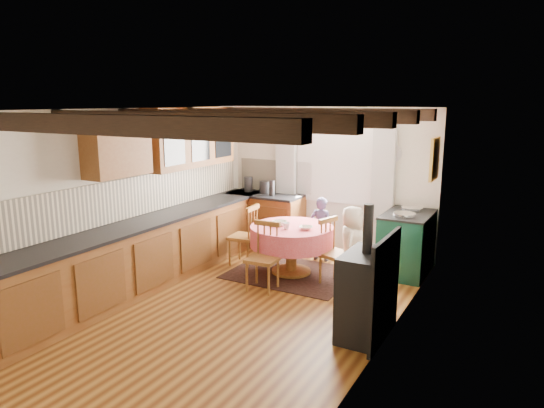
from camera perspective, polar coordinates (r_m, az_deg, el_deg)
The scene contains 41 objects.
floor at distance 6.19m, azimuth -3.67°, elevation -11.84°, with size 3.60×5.50×0.00m, color #986325.
ceiling at distance 5.67m, azimuth -4.00°, elevation 10.96°, with size 3.60×5.50×0.00m, color white.
wall_back at distance 8.22m, azimuth 6.62°, elevation 2.81°, with size 3.60×0.00×2.40m, color silver.
wall_front at distance 3.90m, azimuth -26.55°, elevation -8.78°, with size 3.60×0.00×2.40m, color silver.
wall_left at distance 6.94m, azimuth -16.43°, elevation 0.70°, with size 0.00×5.50×2.40m, color silver.
wall_right at distance 5.09m, azimuth 13.48°, elevation -3.12°, with size 0.00×5.50×2.40m, color silver.
beam_a at distance 4.14m, azimuth -19.40°, elevation 8.71°, with size 3.60×0.16×0.16m, color black.
beam_b at distance 4.86m, azimuth -10.50°, elevation 9.57°, with size 3.60×0.16×0.16m, color black.
beam_c at distance 5.67m, azimuth -3.99°, elevation 10.05°, with size 3.60×0.16×0.16m, color black.
beam_d at distance 6.53m, azimuth 0.87°, elevation 10.33°, with size 3.60×0.16×0.16m, color black.
beam_e at distance 7.43m, azimuth 4.57°, elevation 10.49°, with size 3.60×0.16×0.16m, color black.
splash_left at distance 7.13m, azimuth -14.61°, elevation 1.10°, with size 0.02×4.50×0.55m, color beige.
splash_back at distance 8.62m, azimuth 0.41°, elevation 3.32°, with size 1.40×0.02×0.55m, color beige.
base_cabinet_left at distance 6.92m, azimuth -14.30°, elevation -5.71°, with size 0.60×5.30×0.88m, color brown.
base_cabinet_back at distance 8.56m, azimuth -0.79°, elevation -1.94°, with size 1.30×0.60×0.88m, color brown.
worktop_left at distance 6.78m, azimuth -14.37°, elevation -2.03°, with size 0.64×5.30×0.04m, color black.
worktop_back at distance 8.44m, azimuth -0.86°, elevation 1.06°, with size 1.30×0.64×0.04m, color black.
wall_cabinet_glass at distance 7.61m, azimuth -9.39°, elevation 7.69°, with size 0.34×1.80×0.90m, color brown.
wall_cabinet_solid at distance 6.51m, azimuth -17.61°, elevation 6.16°, with size 0.34×0.90×0.70m, color brown.
window_frame at distance 8.11m, azimuth 7.30°, elevation 5.53°, with size 1.34×0.03×1.54m, color white.
window_pane at distance 8.12m, azimuth 7.32°, elevation 5.53°, with size 1.20×0.01×1.40m, color white.
curtain_left at distance 8.45m, azimuth 1.64°, elevation 2.45°, with size 0.35×0.10×2.10m, color #B7B8B5.
curtain_right at distance 7.83m, azimuth 12.75°, elevation 1.40°, with size 0.35×0.10×2.10m, color #B7B8B5.
curtain_rod at distance 7.99m, azimuth 7.19°, elevation 9.75°, with size 0.03×0.03×2.00m, color black.
wall_picture at distance 7.22m, azimuth 18.44°, elevation 5.02°, with size 0.04×0.50×0.60m, color gold.
wall_plate at distance 7.79m, azimuth 13.81°, elevation 5.75°, with size 0.30×0.30×0.02m, color silver.
rug at distance 7.26m, azimuth 2.25°, elevation -8.10°, with size 1.73×1.35×0.01m, color black.
dining_table at distance 7.15m, azimuth 2.28°, elevation -5.41°, with size 1.20×1.20×0.72m, color pink, non-canonical shape.
chair_near at distance 6.54m, azimuth -1.12°, elevation -6.18°, with size 0.39×0.41×0.92m, color olive, non-canonical shape.
chair_left at distance 7.57m, azimuth -3.37°, elevation -3.58°, with size 0.40×0.42×0.94m, color olive, non-canonical shape.
chair_right at distance 6.80m, azimuth 7.53°, elevation -5.56°, with size 0.40×0.41×0.92m, color olive, non-canonical shape.
aga_range at distance 7.43m, azimuth 15.40°, elevation -4.37°, with size 0.65×1.00×0.92m, color #103E2D, non-canonical shape.
cast_iron_stove at distance 5.29m, azimuth 10.92°, elevation -7.77°, with size 0.44×0.73×1.46m, color black, non-canonical shape.
child_far at distance 7.76m, azimuth 5.74°, elevation -2.90°, with size 0.37×0.25×1.03m, color #413C62.
child_right at distance 6.87m, azimuth 9.26°, elevation -4.70°, with size 0.53×0.35×1.09m, color white.
bowl_a at distance 6.88m, azimuth 3.98°, elevation -2.79°, with size 0.19×0.19×0.05m, color silver.
bowl_b at distance 7.08m, azimuth 0.92°, elevation -2.25°, with size 0.21×0.21×0.07m, color silver.
cup at distance 6.89m, azimuth 1.70°, elevation -2.56°, with size 0.09×0.09×0.09m, color silver.
canister_tall at distance 8.64m, azimuth -2.76°, elevation 2.32°, with size 0.15×0.15×0.26m, color #262628.
canister_wide at distance 8.47m, azimuth -0.83°, elevation 1.96°, with size 0.19×0.19×0.21m, color #262628.
canister_slim at distance 8.23m, azimuth 0.00°, elevation 1.86°, with size 0.09×0.09×0.27m, color #262628.
Camera 1 is at (3.08, -4.75, 2.50)m, focal length 32.31 mm.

